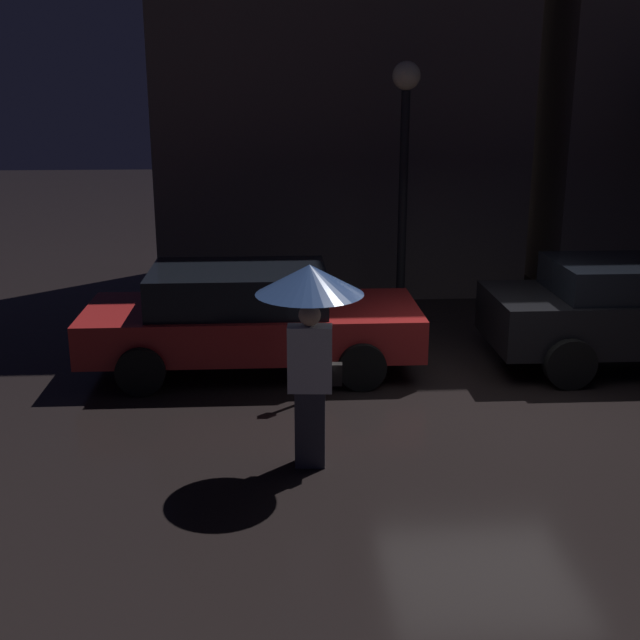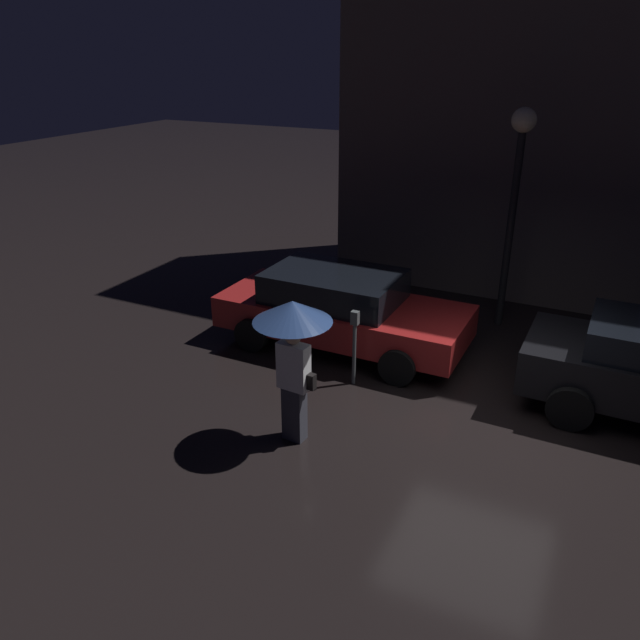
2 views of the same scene
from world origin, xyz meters
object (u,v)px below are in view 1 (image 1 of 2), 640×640
pedestrian_with_umbrella (310,309)px  street_lamp_near (405,139)px  parking_meter (313,338)px  parked_car_red (249,317)px  parked_car_black (640,310)px

pedestrian_with_umbrella → street_lamp_near: (1.77, 5.25, 1.29)m
parking_meter → parked_car_red: bearing=123.2°
parking_meter → street_lamp_near: (1.64, 3.46, 2.14)m
parked_car_black → parking_meter: parked_car_black is taller
parked_car_black → street_lamp_near: size_ratio=1.03×
pedestrian_with_umbrella → street_lamp_near: 5.69m
street_lamp_near → parked_car_red: bearing=-137.3°
parked_car_red → parked_car_black: bearing=-1.6°
parking_meter → street_lamp_near: street_lamp_near is taller
parked_car_black → street_lamp_near: bearing=140.7°
parked_car_black → pedestrian_with_umbrella: 5.53m
pedestrian_with_umbrella → street_lamp_near: size_ratio=0.51×
pedestrian_with_umbrella → parked_car_black: bearing=35.7°
parked_car_red → parked_car_black: size_ratio=1.06×
street_lamp_near → pedestrian_with_umbrella: bearing=-108.6°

